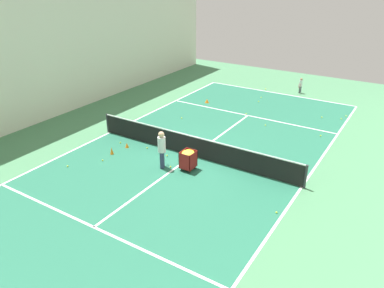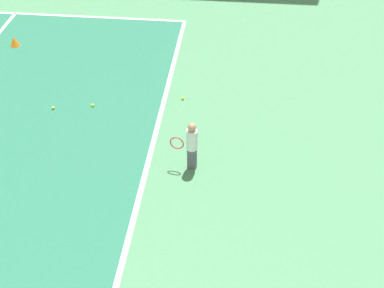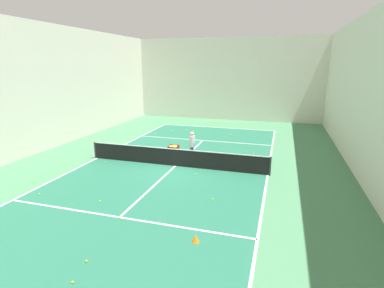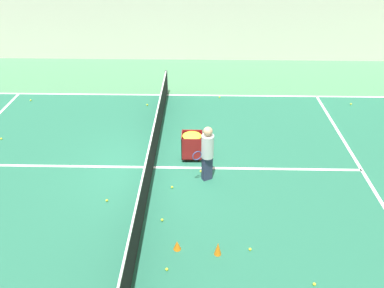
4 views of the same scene
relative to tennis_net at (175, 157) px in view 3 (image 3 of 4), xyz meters
The scene contains 41 objects.
ground_plane 0.54m from the tennis_net, ahead, with size 35.59×35.59×0.00m, color #477F56.
court_playing_area 0.54m from the tennis_net, ahead, with size 10.39×22.83×0.00m.
line_baseline_far 11.43m from the tennis_net, 90.00° to the left, with size 10.39×0.10×0.00m, color white.
line_sideline_left 5.22m from the tennis_net, behind, with size 0.10×22.83×0.00m, color white.
line_sideline_right 5.22m from the tennis_net, ahead, with size 0.10×22.83×0.00m, color white.
line_service_near 6.30m from the tennis_net, 90.00° to the right, with size 10.39×0.10×0.00m, color white.
line_service_far 6.30m from the tennis_net, 90.00° to the left, with size 10.39×0.10×0.00m, color white.
line_centre_service 0.53m from the tennis_net, ahead, with size 0.10×12.56×0.00m, color white.
hall_enclosure_left 10.32m from the tennis_net, behind, with size 0.15×31.89×8.37m.
hall_enclosure_right 10.32m from the tennis_net, ahead, with size 0.15×31.89×8.37m.
hall_enclosure_far 16.28m from the tennis_net, 90.00° to the left, with size 19.15×0.15×8.37m.
tennis_net is the anchor object (origin of this frame).
coach_at_net 1.76m from the tennis_net, 72.02° to the left, with size 0.52×0.65×1.72m.
ball_cart 1.29m from the tennis_net, 114.60° to the left, with size 0.57×0.63×0.89m.
training_cone_0 3.34m from the tennis_net, 15.99° to the left, with size 0.18×0.18×0.25m, color orange.
training_cone_1 7.73m from the tennis_net, 65.15° to the right, with size 0.26×0.26×0.26m, color orange.
training_cone_2 3.81m from the tennis_net, 29.03° to the left, with size 0.17×0.17×0.35m, color orange.
tennis_ball_0 3.90m from the tennis_net, 10.75° to the left, with size 0.07×0.07×0.07m, color yellow.
tennis_ball_1 9.86m from the tennis_net, 86.33° to the right, with size 0.07×0.07×0.07m, color yellow.
tennis_ball_2 8.68m from the tennis_net, 120.88° to the left, with size 0.07×0.07×0.07m, color yellow.
tennis_ball_3 9.67m from the tennis_net, 100.42° to the left, with size 0.07×0.07×0.07m, color yellow.
tennis_ball_4 11.96m from the tennis_net, 87.69° to the left, with size 0.07×0.07×0.07m, color yellow.
tennis_ball_7 11.63m from the tennis_net, 73.15° to the left, with size 0.07×0.07×0.07m, color yellow.
tennis_ball_8 1.97m from the tennis_net, 33.91° to the right, with size 0.07×0.07×0.07m, color yellow.
tennis_ball_9 4.88m from the tennis_net, 50.71° to the right, with size 0.07×0.07×0.07m, color yellow.
tennis_ball_10 1.27m from the tennis_net, 33.42° to the left, with size 0.07×0.07×0.07m, color yellow.
tennis_ball_11 4.28m from the tennis_net, behind, with size 0.07×0.07×0.07m, color yellow.
tennis_ball_12 2.39m from the tennis_net, 11.97° to the left, with size 0.07×0.07×0.07m, color yellow.
tennis_ball_13 5.56m from the tennis_net, 105.66° to the right, with size 0.07×0.07×0.07m, color yellow.
tennis_ball_14 7.12m from the tennis_net, 129.29° to the right, with size 0.07×0.07×0.07m, color yellow.
tennis_ball_15 9.09m from the tennis_net, 79.21° to the left, with size 0.07×0.07×0.07m, color yellow.
tennis_ball_16 6.44m from the tennis_net, 88.41° to the right, with size 0.07×0.07×0.07m, color yellow.
tennis_ball_17 11.16m from the tennis_net, 96.07° to the left, with size 0.07×0.07×0.07m, color yellow.
tennis_ball_18 4.14m from the tennis_net, 39.01° to the left, with size 0.07×0.07×0.07m, color yellow.
tennis_ball_19 9.63m from the tennis_net, 111.46° to the left, with size 0.07×0.07×0.07m, color yellow.
tennis_ball_21 1.55m from the tennis_net, 81.69° to the left, with size 0.07×0.07×0.07m, color yellow.
tennis_ball_23 9.77m from the tennis_net, 104.13° to the left, with size 0.07×0.07×0.07m, color yellow.
tennis_ball_24 12.54m from the tennis_net, 112.81° to the left, with size 0.07×0.07×0.07m, color yellow.
tennis_ball_25 5.63m from the tennis_net, 42.95° to the left, with size 0.07×0.07×0.07m, color yellow.
tennis_ball_26 5.46m from the tennis_net, 156.01° to the left, with size 0.07×0.07×0.07m, color yellow.
tennis_ball_27 8.98m from the tennis_net, 87.19° to the right, with size 0.07×0.07×0.07m, color yellow.
Camera 3 is at (5.65, -15.40, 5.67)m, focal length 28.00 mm.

